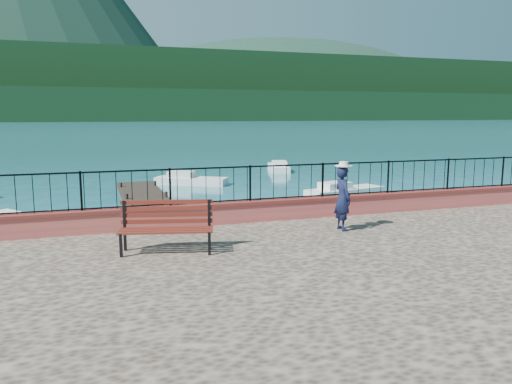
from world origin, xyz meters
TOP-DOWN VIEW (x-y plane):
  - ground at (0.00, 0.00)m, footprint 2000.00×2000.00m
  - parapet at (0.00, 3.70)m, footprint 28.00×0.46m
  - railing at (0.00, 3.70)m, footprint 27.00×0.05m
  - dock at (-2.00, 12.00)m, footprint 2.00×16.00m
  - far_forest at (0.00, 300.00)m, footprint 900.00×60.00m
  - foothills at (0.00, 360.00)m, footprint 900.00×120.00m
  - companion_hill at (220.00, 560.00)m, footprint 448.00×384.00m
  - park_bench at (-2.98, 1.29)m, footprint 2.09×1.10m
  - person at (1.62, 1.96)m, footprint 0.40×0.60m
  - hat at (1.62, 1.96)m, footprint 0.44×0.44m
  - boat_0 at (-7.12, 9.98)m, footprint 3.85×3.34m
  - boat_2 at (7.83, 13.09)m, footprint 4.46×2.20m
  - boat_4 at (1.28, 19.89)m, footprint 4.32×3.32m
  - boat_5 at (8.87, 25.07)m, footprint 2.31×4.18m

SIDE VIEW (x-z plane):
  - ground at x=0.00m, z-range 0.00..0.00m
  - companion_hill at x=220.00m, z-range -90.00..90.00m
  - dock at x=-2.00m, z-range 0.00..0.30m
  - boat_0 at x=-7.12m, z-range 0.00..0.80m
  - boat_2 at x=7.83m, z-range 0.00..0.80m
  - boat_4 at x=1.28m, z-range 0.00..0.80m
  - boat_5 at x=8.87m, z-range 0.00..0.80m
  - parapet at x=0.00m, z-range 1.20..1.78m
  - park_bench at x=-2.98m, z-range 0.97..2.08m
  - person at x=1.62m, z-range 1.20..2.85m
  - railing at x=0.00m, z-range 1.78..2.73m
  - hat at x=1.62m, z-range 2.85..2.97m
  - far_forest at x=0.00m, z-range 0.00..18.00m
  - foothills at x=0.00m, z-range 0.00..44.00m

